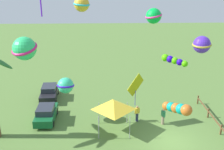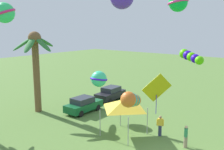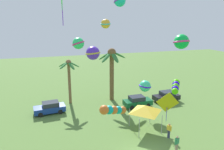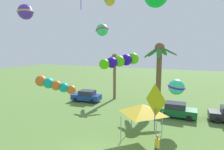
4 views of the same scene
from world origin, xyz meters
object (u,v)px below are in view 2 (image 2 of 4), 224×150
at_px(palm_tree_1, 35,55).
at_px(festival_tent, 124,104).
at_px(parked_car_0, 111,93).
at_px(spectator_1, 160,126).
at_px(kite_ball_2, 178,2).
at_px(kite_ball_3, 99,79).
at_px(kite_diamond_9, 157,88).
at_px(spectator_0, 186,136).
at_px(kite_ball_0, 4,13).
at_px(kite_tube_5, 132,100).
at_px(parked_car_2, 83,105).
at_px(kite_tube_7, 190,56).

height_order(palm_tree_1, festival_tent, palm_tree_1).
xyz_separation_m(parked_car_0, spectator_1, (-5.39, -9.15, 0.06)).
bearing_deg(parked_car_0, kite_ball_2, -118.38).
distance_m(kite_ball_3, kite_diamond_9, 6.36).
distance_m(palm_tree_1, kite_ball_3, 6.60).
relative_size(parked_car_0, kite_ball_3, 2.06).
xyz_separation_m(kite_ball_2, kite_diamond_9, (-0.12, 1.32, -6.11)).
height_order(spectator_0, kite_ball_0, kite_ball_0).
height_order(kite_tube_5, kite_diamond_9, kite_tube_5).
bearing_deg(kite_ball_2, parked_car_0, 61.62).
relative_size(palm_tree_1, kite_ball_2, 5.01).
relative_size(parked_car_2, kite_ball_0, 1.94).
distance_m(spectator_1, festival_tent, 3.22).
xyz_separation_m(palm_tree_1, kite_tube_5, (-4.39, -14.05, -0.88)).
height_order(kite_tube_5, kite_tube_7, kite_tube_7).
bearing_deg(kite_ball_3, spectator_1, -93.94).
xyz_separation_m(kite_ball_0, kite_ball_3, (8.15, -0.98, -5.58)).
relative_size(kite_ball_3, kite_tube_7, 1.00).
distance_m(kite_tube_5, kite_diamond_9, 6.72).
distance_m(spectator_0, kite_diamond_9, 3.93).
xyz_separation_m(parked_car_2, kite_ball_3, (0.07, -1.98, 2.81)).
xyz_separation_m(palm_tree_1, kite_diamond_9, (1.96, -12.03, -1.80)).
xyz_separation_m(parked_car_0, kite_ball_2, (-5.52, -10.22, 9.11)).
distance_m(festival_tent, kite_diamond_9, 2.73).
relative_size(spectator_0, kite_ball_2, 1.02).
distance_m(kite_ball_2, kite_ball_3, 9.92).
height_order(festival_tent, kite_ball_3, kite_ball_3).
relative_size(kite_ball_0, kite_ball_2, 1.29).
relative_size(spectator_0, spectator_1, 1.00).
bearing_deg(kite_tube_7, festival_tent, 91.00).
relative_size(spectator_0, festival_tent, 0.56).
relative_size(palm_tree_1, kite_ball_0, 3.88).
height_order(kite_tube_7, kite_diamond_9, kite_tube_7).
xyz_separation_m(palm_tree_1, kite_ball_0, (-5.49, -4.72, 3.59)).
relative_size(parked_car_0, festival_tent, 1.39).
bearing_deg(kite_tube_7, kite_ball_2, 49.56).
bearing_deg(palm_tree_1, kite_diamond_9, -80.77).
xyz_separation_m(parked_car_0, kite_diamond_9, (-5.64, -8.90, 3.00)).
distance_m(spectator_1, kite_ball_3, 7.14).
relative_size(parked_car_2, kite_ball_2, 2.51).
height_order(kite_ball_0, kite_ball_3, kite_ball_0).
bearing_deg(parked_car_0, kite_tube_5, -137.66).
relative_size(festival_tent, kite_tube_5, 1.14).
xyz_separation_m(parked_car_0, festival_tent, (-6.96, -6.88, 1.72)).
bearing_deg(festival_tent, kite_diamond_9, -56.87).
relative_size(kite_ball_2, kite_diamond_9, 0.50).
height_order(kite_ball_0, kite_diamond_9, kite_ball_0).
bearing_deg(palm_tree_1, kite_ball_0, -139.30).
distance_m(palm_tree_1, spectator_0, 15.43).
relative_size(palm_tree_1, kite_tube_5, 3.11).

